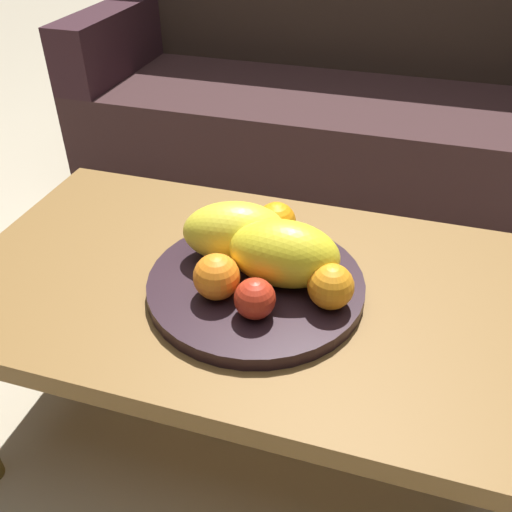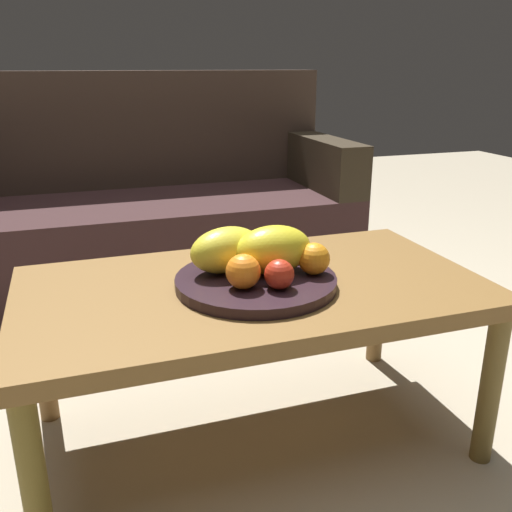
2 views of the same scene
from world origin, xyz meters
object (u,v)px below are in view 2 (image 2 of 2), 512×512
object	(u,v)px
melon_large_front	(226,250)
couch	(147,217)
coffee_table	(253,302)
orange_right	(314,259)
orange_front	(243,271)
fruit_bowl	(256,281)
banana_bunch	(241,255)
orange_left	(237,245)
melon_smaller_beside	(273,250)
apple_front	(279,274)

from	to	relation	value
melon_large_front	couch	bearing A→B (deg)	91.80
coffee_table	orange_right	distance (m)	0.18
orange_front	orange_right	world-z (taller)	orange_front
couch	fruit_bowl	world-z (taller)	couch
coffee_table	banana_bunch	xyz separation A→B (m)	(-0.01, 0.06, 0.10)
coffee_table	orange_left	xyz separation A→B (m)	(-0.00, 0.11, 0.11)
melon_smaller_beside	couch	bearing A→B (deg)	96.58
couch	apple_front	world-z (taller)	couch
orange_left	orange_right	xyz separation A→B (m)	(0.14, -0.16, 0.00)
fruit_bowl	banana_bunch	xyz separation A→B (m)	(-0.01, 0.08, 0.04)
fruit_bowl	orange_front	distance (m)	0.09
orange_front	orange_left	world-z (taller)	orange_front
orange_left	orange_right	distance (m)	0.21
couch	melon_smaller_beside	bearing A→B (deg)	-83.42
couch	fruit_bowl	size ratio (longest dim) A/B	4.51
orange_left	melon_smaller_beside	bearing A→B (deg)	-67.41
melon_large_front	banana_bunch	bearing A→B (deg)	28.09
fruit_bowl	melon_large_front	bearing A→B (deg)	136.04
melon_large_front	orange_right	world-z (taller)	melon_large_front
melon_large_front	apple_front	bearing A→B (deg)	-60.36
melon_smaller_beside	orange_front	distance (m)	0.12
apple_front	coffee_table	bearing A→B (deg)	102.81
melon_smaller_beside	banana_bunch	world-z (taller)	melon_smaller_beside
coffee_table	melon_large_front	xyz separation A→B (m)	(-0.06, 0.03, 0.13)
melon_smaller_beside	orange_front	bearing A→B (deg)	-143.84
coffee_table	fruit_bowl	world-z (taller)	fruit_bowl
coffee_table	orange_front	world-z (taller)	orange_front
apple_front	fruit_bowl	bearing A→B (deg)	105.67
melon_smaller_beside	orange_right	xyz separation A→B (m)	(0.09, -0.04, -0.02)
melon_large_front	orange_left	bearing A→B (deg)	57.27
coffee_table	couch	bearing A→B (deg)	94.43
melon_large_front	orange_front	distance (m)	0.11
melon_large_front	melon_smaller_beside	size ratio (longest dim) A/B	0.98
couch	fruit_bowl	distance (m)	1.21
coffee_table	orange_left	size ratio (longest dim) A/B	14.69
melon_large_front	orange_right	xyz separation A→B (m)	(0.19, -0.08, -0.02)
melon_smaller_beside	orange_right	size ratio (longest dim) A/B	2.49
orange_front	orange_left	bearing A→B (deg)	76.91
melon_smaller_beside	orange_left	xyz separation A→B (m)	(-0.05, 0.12, -0.02)
coffee_table	fruit_bowl	size ratio (longest dim) A/B	2.90
fruit_bowl	banana_bunch	distance (m)	0.09
melon_large_front	coffee_table	bearing A→B (deg)	-30.16
melon_smaller_beside	orange_left	size ratio (longest dim) A/B	2.52
couch	apple_front	bearing A→B (deg)	-84.85
apple_front	banana_bunch	bearing A→B (deg)	102.71
fruit_bowl	banana_bunch	bearing A→B (deg)	99.26
melon_smaller_beside	orange_front	xyz separation A→B (m)	(-0.09, -0.07, -0.02)
fruit_bowl	melon_smaller_beside	world-z (taller)	melon_smaller_beside
fruit_bowl	banana_bunch	size ratio (longest dim) A/B	2.25
orange_front	fruit_bowl	bearing A→B (deg)	50.00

